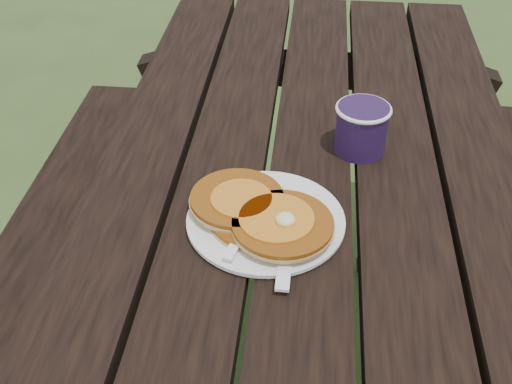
# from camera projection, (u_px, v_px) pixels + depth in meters

# --- Properties ---
(picnic_table) EXTENTS (1.36, 1.80, 0.75)m
(picnic_table) POSITION_uv_depth(u_px,v_px,m) (298.00, 362.00, 1.26)
(picnic_table) COLOR black
(picnic_table) RESTS_ON ground
(plate) EXTENTS (0.25, 0.25, 0.01)m
(plate) POSITION_uv_depth(u_px,v_px,m) (266.00, 221.00, 1.00)
(plate) COLOR white
(plate) RESTS_ON picnic_table
(pancake_stack) EXTENTS (0.23, 0.20, 0.04)m
(pancake_stack) POSITION_uv_depth(u_px,v_px,m) (261.00, 214.00, 0.99)
(pancake_stack) COLOR #8D490F
(pancake_stack) RESTS_ON plate
(knife) EXTENTS (0.02, 0.18, 0.00)m
(knife) POSITION_uv_depth(u_px,v_px,m) (287.00, 246.00, 0.95)
(knife) COLOR white
(knife) RESTS_ON plate
(fork) EXTENTS (0.07, 0.16, 0.01)m
(fork) POSITION_uv_depth(u_px,v_px,m) (240.00, 236.00, 0.96)
(fork) COLOR white
(fork) RESTS_ON plate
(coffee_cup) EXTENTS (0.10, 0.10, 0.09)m
(coffee_cup) POSITION_uv_depth(u_px,v_px,m) (362.00, 126.00, 1.13)
(coffee_cup) COLOR #251239
(coffee_cup) RESTS_ON picnic_table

